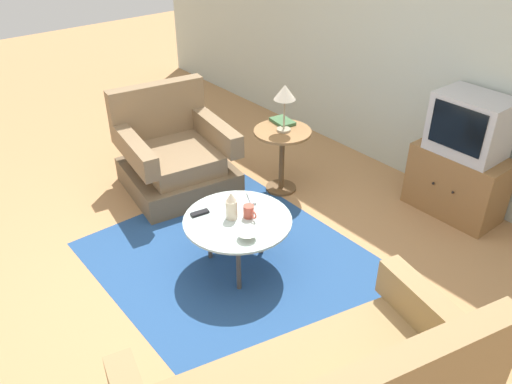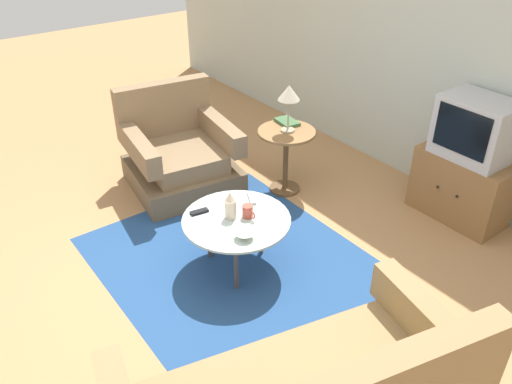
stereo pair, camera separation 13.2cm
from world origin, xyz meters
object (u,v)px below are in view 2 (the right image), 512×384
at_px(armchair, 179,156).
at_px(bowl, 245,235).
at_px(tv_stand, 461,187).
at_px(mug, 248,211).
at_px(book, 287,122).
at_px(vase, 230,206).
at_px(coffee_table, 236,223).
at_px(tv_remote_dark, 199,212).
at_px(tv_remote_silver, 251,198).
at_px(table_lamp, 289,95).
at_px(side_table, 286,148).
at_px(television, 476,128).

xyz_separation_m(armchair, bowl, (1.62, -0.38, 0.17)).
bearing_deg(tv_stand, mug, -106.87).
bearing_deg(book, vase, -49.57).
bearing_deg(bowl, coffee_table, 158.49).
bearing_deg(tv_remote_dark, mug, 144.18).
bearing_deg(tv_remote_silver, coffee_table, 147.22).
bearing_deg(table_lamp, side_table, -163.01).
bearing_deg(tv_remote_silver, tv_stand, -86.87).
height_order(television, tv_remote_silver, television).
bearing_deg(side_table, vase, -59.56).
distance_m(coffee_table, book, 1.41).
bearing_deg(side_table, table_lamp, 16.99).
bearing_deg(armchair, bowl, 85.32).
bearing_deg(television, bowl, -100.30).
height_order(vase, mug, vase).
xyz_separation_m(television, vase, (-0.65, -2.02, -0.30)).
height_order(tv_stand, table_lamp, table_lamp).
relative_size(tv_stand, book, 3.21).
height_order(vase, tv_remote_dark, vase).
bearing_deg(coffee_table, tv_remote_silver, 120.39).
bearing_deg(television, tv_remote_silver, -113.64).
relative_size(side_table, vase, 2.86).
height_order(armchair, table_lamp, table_lamp).
bearing_deg(coffee_table, mug, 66.54).
distance_m(television, mug, 2.03).
distance_m(bowl, tv_remote_dark, 0.48).
distance_m(coffee_table, vase, 0.15).
bearing_deg(bowl, book, 129.47).
xyz_separation_m(armchair, side_table, (0.72, 0.75, 0.15)).
bearing_deg(armchair, mug, 90.32).
bearing_deg(television, tv_stand, -90.00).
distance_m(armchair, television, 2.69).
xyz_separation_m(coffee_table, television, (0.61, 2.00, 0.45)).
bearing_deg(television, vase, -107.93).
xyz_separation_m(tv_stand, table_lamp, (-1.27, -0.95, 0.68)).
bearing_deg(coffee_table, bowl, -21.51).
relative_size(side_table, mug, 4.80).
bearing_deg(table_lamp, mug, -54.38).
bearing_deg(table_lamp, book, 141.78).
xyz_separation_m(tv_remote_dark, book, (-0.56, 1.33, 0.19)).
xyz_separation_m(television, table_lamp, (-1.27, -0.95, 0.12)).
xyz_separation_m(tv_stand, vase, (-0.65, -2.01, 0.26)).
distance_m(table_lamp, vase, 1.30).
bearing_deg(television, table_lamp, -143.03).
height_order(coffee_table, bowl, bowl).
height_order(coffee_table, tv_stand, tv_stand).
bearing_deg(bowl, tv_remote_silver, 137.98).
bearing_deg(mug, coffee_table, -113.46).
relative_size(television, mug, 4.50).
height_order(armchair, vase, armchair).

